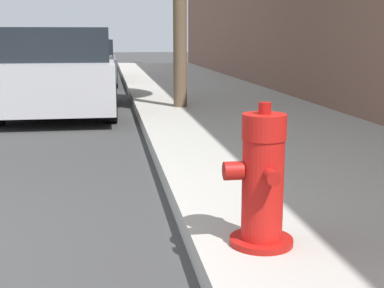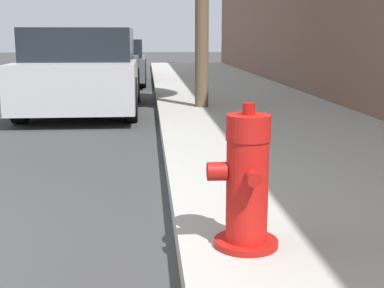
% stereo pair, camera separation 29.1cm
% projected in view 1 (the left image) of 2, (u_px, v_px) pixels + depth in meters
% --- Properties ---
extents(fire_hydrant, '(0.39, 0.40, 0.78)m').
position_uv_depth(fire_hydrant, '(262.00, 182.00, 2.87)').
color(fire_hydrant, '#A91511').
rests_on(fire_hydrant, sidewalk_slab).
extents(parked_car_near, '(1.84, 3.88, 1.40)m').
position_uv_depth(parked_car_near, '(59.00, 72.00, 8.89)').
color(parked_car_near, '#B7B7BC').
rests_on(parked_car_near, ground_plane).
extents(parked_car_mid, '(1.83, 3.83, 1.19)m').
position_uv_depth(parked_car_mid, '(81.00, 63.00, 14.12)').
color(parked_car_mid, '#4C5156').
rests_on(parked_car_mid, ground_plane).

